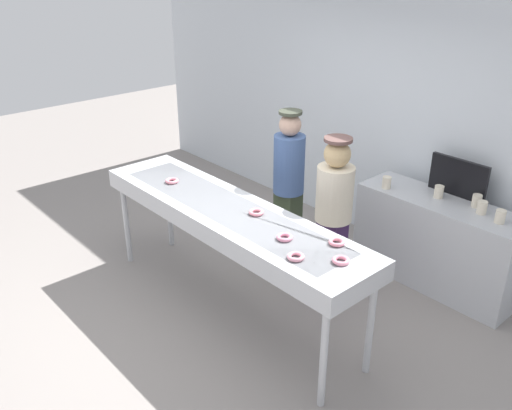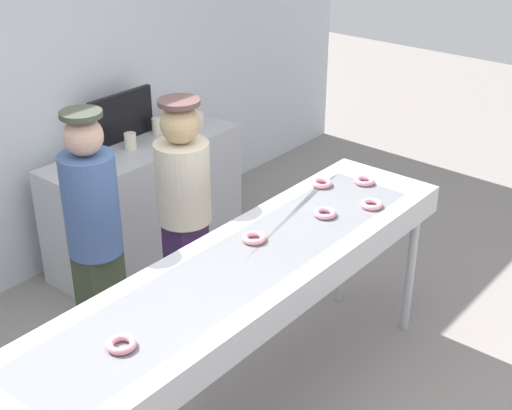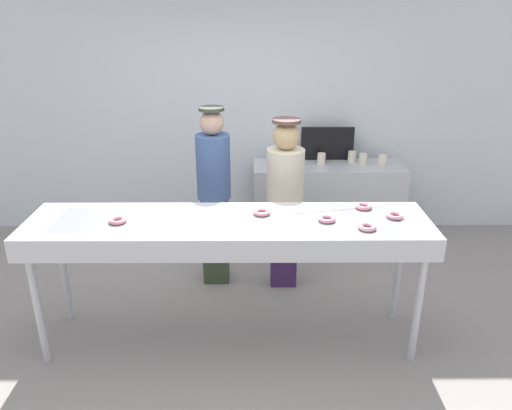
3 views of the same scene
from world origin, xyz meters
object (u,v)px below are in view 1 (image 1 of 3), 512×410
object	(u,v)px
strawberry_donut_1	(296,257)
worker_baker	(334,210)
worker_assistant	(288,185)
paper_cup_2	(439,192)
paper_cup_0	(482,207)
fryer_conveyor	(228,217)
paper_cup_1	(500,217)
paper_cup_3	(387,182)
menu_display	(458,178)
strawberry_donut_2	(341,260)
strawberry_donut_0	(172,181)
strawberry_donut_4	(256,212)
strawberry_donut_5	(337,242)
prep_counter	(437,242)
strawberry_donut_3	(284,237)
paper_cup_4	(477,201)

from	to	relation	value
strawberry_donut_1	worker_baker	xyz separation A→B (m)	(-0.51, 1.01, -0.14)
worker_assistant	paper_cup_2	world-z (taller)	worker_assistant
paper_cup_0	paper_cup_2	bearing A→B (deg)	177.26
fryer_conveyor	paper_cup_1	distance (m)	2.35
strawberry_donut_1	paper_cup_3	distance (m)	1.89
fryer_conveyor	worker_baker	distance (m)	0.96
paper_cup_1	menu_display	bearing A→B (deg)	156.18
fryer_conveyor	strawberry_donut_2	xyz separation A→B (m)	(1.23, 0.03, 0.10)
strawberry_donut_0	worker_baker	xyz separation A→B (m)	(1.26, 0.88, -0.14)
fryer_conveyor	strawberry_donut_4	distance (m)	0.29
strawberry_donut_5	prep_counter	bearing A→B (deg)	91.17
strawberry_donut_2	worker_baker	bearing A→B (deg)	133.24
strawberry_donut_0	prep_counter	world-z (taller)	strawberry_donut_0
worker_assistant	paper_cup_2	xyz separation A→B (m)	(1.09, 0.93, 0.02)
strawberry_donut_2	paper_cup_3	xyz separation A→B (m)	(-0.77, 1.62, -0.10)
worker_baker	strawberry_donut_3	bearing A→B (deg)	116.54
strawberry_donut_4	paper_cup_0	xyz separation A→B (m)	(1.12, 1.71, -0.10)
paper_cup_3	strawberry_donut_1	bearing A→B (deg)	-73.87
strawberry_donut_2	strawberry_donut_3	distance (m)	0.51
strawberry_donut_0	strawberry_donut_4	bearing A→B (deg)	7.96
strawberry_donut_0	paper_cup_0	bearing A→B (deg)	40.63
paper_cup_1	paper_cup_4	xyz separation A→B (m)	(-0.30, 0.15, 0.00)
strawberry_donut_5	worker_assistant	distance (m)	1.39
strawberry_donut_0	strawberry_donut_4	world-z (taller)	same
prep_counter	paper_cup_0	xyz separation A→B (m)	(0.37, 0.02, 0.50)
fryer_conveyor	strawberry_donut_5	bearing A→B (deg)	11.87
paper_cup_2	menu_display	distance (m)	0.23
strawberry_donut_0	strawberry_donut_2	size ratio (longest dim) A/B	1.00
fryer_conveyor	worker_baker	size ratio (longest dim) A/B	1.85
strawberry_donut_2	strawberry_donut_5	xyz separation A→B (m)	(-0.19, 0.18, 0.00)
strawberry_donut_5	paper_cup_2	xyz separation A→B (m)	(-0.11, 1.62, -0.10)
paper_cup_4	strawberry_donut_0	bearing A→B (deg)	-136.54
strawberry_donut_2	worker_baker	size ratio (longest dim) A/B	0.08
strawberry_donut_0	paper_cup_1	xyz separation A→B (m)	(2.36, 1.80, -0.10)
strawberry_donut_4	paper_cup_1	distance (m)	2.12
fryer_conveyor	paper_cup_2	xyz separation A→B (m)	(0.92, 1.83, 0.00)
fryer_conveyor	strawberry_donut_1	size ratio (longest dim) A/B	23.18
strawberry_donut_2	worker_assistant	world-z (taller)	worker_assistant
fryer_conveyor	paper_cup_0	bearing A→B (deg)	52.99
strawberry_donut_1	paper_cup_4	world-z (taller)	strawberry_donut_1
worker_assistant	paper_cup_1	distance (m)	1.94
strawberry_donut_3	strawberry_donut_5	size ratio (longest dim) A/B	1.00
fryer_conveyor	prep_counter	world-z (taller)	fryer_conveyor
strawberry_donut_2	paper_cup_4	xyz separation A→B (m)	(0.04, 1.88, -0.10)
strawberry_donut_3	prep_counter	distance (m)	1.94
strawberry_donut_2	strawberry_donut_4	bearing A→B (deg)	175.94
paper_cup_4	menu_display	bearing A→B (deg)	159.53
worker_baker	menu_display	bearing A→B (deg)	-104.08
strawberry_donut_4	prep_counter	distance (m)	1.95
strawberry_donut_5	paper_cup_1	bearing A→B (deg)	71.04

